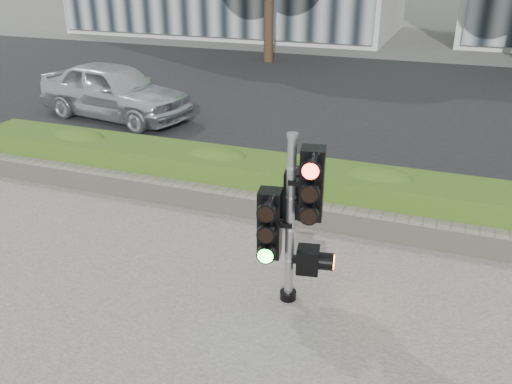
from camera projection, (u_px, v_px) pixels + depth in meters
ground at (222, 283)px, 6.84m from camera, size 120.00×120.00×0.00m
road at (365, 99)px, 15.39m from camera, size 60.00×13.00×0.02m
curb at (295, 187)px, 9.51m from camera, size 60.00×0.25×0.12m
stone_wall at (271, 208)px, 8.38m from camera, size 12.00×0.32×0.34m
hedge at (284, 183)px, 8.87m from camera, size 12.00×1.00×0.68m
traffic_signal at (293, 212)px, 6.04m from camera, size 0.74×0.59×2.07m
car_silver at (114, 91)px, 13.35m from camera, size 4.26×2.30×1.38m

